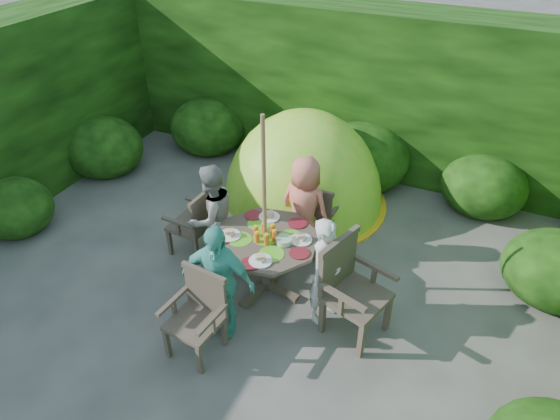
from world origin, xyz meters
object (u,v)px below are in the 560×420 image
at_px(patio_table, 266,246).
at_px(child_right, 326,271).
at_px(child_back, 304,208).
at_px(child_front, 218,281).
at_px(garden_chair_left, 196,222).
at_px(child_left, 212,217).
at_px(dome_tent, 302,202).
at_px(garden_chair_right, 350,287).
at_px(garden_chair_front, 198,313).
at_px(garden_chair_back, 318,212).
at_px(parasol_pole, 265,210).

bearing_deg(patio_table, child_right, -11.23).
xyz_separation_m(child_back, child_front, (-0.31, -1.57, -0.01)).
distance_m(garden_chair_left, child_right, 1.91).
bearing_deg(child_left, child_right, 100.08).
xyz_separation_m(child_back, dome_tent, (-0.44, 1.06, -0.68)).
bearing_deg(child_left, garden_chair_right, 100.40).
bearing_deg(garden_chair_front, child_front, 83.47).
xyz_separation_m(garden_chair_right, child_left, (-1.85, 0.35, 0.11)).
height_order(child_right, child_front, child_front).
distance_m(child_left, child_front, 1.13).
height_order(child_right, dome_tent, dome_tent).
distance_m(patio_table, dome_tent, 1.96).
xyz_separation_m(garden_chair_front, child_left, (-0.56, 1.23, 0.21)).
bearing_deg(garden_chair_left, child_left, 80.09).
distance_m(garden_chair_left, garden_chair_back, 1.56).
height_order(patio_table, garden_chair_right, garden_chair_right).
bearing_deg(child_back, child_left, 42.03).
relative_size(parasol_pole, garden_chair_front, 2.49).
relative_size(patio_table, child_front, 1.08).
xyz_separation_m(parasol_pole, child_right, (0.78, -0.15, -0.46)).
distance_m(garden_chair_front, child_front, 0.36).
relative_size(patio_table, garden_chair_left, 1.63).
height_order(garden_chair_left, child_right, child_right).
height_order(parasol_pole, child_left, parasol_pole).
xyz_separation_m(garden_chair_left, dome_tent, (0.79, 1.62, -0.48)).
distance_m(garden_chair_front, dome_tent, 2.96).
height_order(child_right, child_left, child_left).
height_order(garden_chair_back, child_front, child_front).
relative_size(patio_table, garden_chair_right, 1.37).
height_order(garden_chair_back, dome_tent, dome_tent).
height_order(parasol_pole, dome_tent, parasol_pole).
bearing_deg(child_right, garden_chair_right, -80.88).
height_order(parasol_pole, child_front, parasol_pole).
distance_m(parasol_pole, garden_chair_back, 1.28).
xyz_separation_m(child_right, dome_tent, (-1.07, 2.00, -0.64)).
xyz_separation_m(garden_chair_back, child_right, (0.56, -1.24, 0.19)).
bearing_deg(parasol_pole, patio_table, 1.64).
distance_m(garden_chair_left, child_front, 1.38).
bearing_deg(child_back, garden_chair_front, 86.81).
bearing_deg(child_right, parasol_pole, 97.01).
relative_size(child_right, dome_tent, 0.43).
xyz_separation_m(parasol_pole, dome_tent, (-0.29, 1.84, -1.10)).
bearing_deg(child_left, garden_chair_front, 45.82).
bearing_deg(garden_chair_right, child_right, 98.54).
height_order(patio_table, dome_tent, dome_tent).
relative_size(garden_chair_left, child_left, 0.66).
bearing_deg(child_front, garden_chair_right, 18.98).
bearing_deg(garden_chair_left, patio_table, 81.64).
xyz_separation_m(patio_table, child_front, (-0.16, -0.78, 0.07)).
bearing_deg(parasol_pole, child_left, 168.84).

